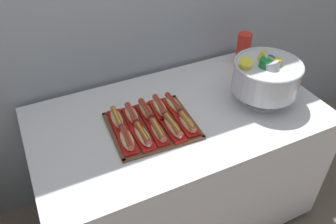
{
  "coord_description": "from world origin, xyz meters",
  "views": [
    {
      "loc": [
        -0.64,
        -1.2,
        1.89
      ],
      "look_at": [
        -0.07,
        -0.03,
        0.85
      ],
      "focal_mm": 36.76,
      "sensor_mm": 36.0,
      "label": 1
    }
  ],
  "objects_px": {
    "hot_dog_3": "(173,127)",
    "hot_dog_6": "(132,115)",
    "serving_tray": "(152,126)",
    "hot_dog_5": "(117,119)",
    "hot_dog_1": "(143,136)",
    "cup_stack": "(243,49)",
    "punch_bowl": "(266,76)",
    "hot_dog_4": "(187,124)",
    "hot_dog_8": "(160,107)",
    "hot_dog_7": "(146,111)",
    "hot_dog_0": "(127,140)",
    "hot_dog_9": "(173,104)",
    "hot_dog_2": "(158,132)",
    "buffet_table": "(178,164)"
  },
  "relations": [
    {
      "from": "hot_dog_2",
      "to": "hot_dog_6",
      "type": "height_order",
      "value": "hot_dog_6"
    },
    {
      "from": "hot_dog_3",
      "to": "hot_dog_5",
      "type": "bearing_deg",
      "value": 140.79
    },
    {
      "from": "hot_dog_8",
      "to": "punch_bowl",
      "type": "relative_size",
      "value": 0.52
    },
    {
      "from": "hot_dog_3",
      "to": "hot_dog_7",
      "type": "xyz_separation_m",
      "value": [
        -0.07,
        0.17,
        -0.0
      ]
    },
    {
      "from": "hot_dog_2",
      "to": "hot_dog_0",
      "type": "bearing_deg",
      "value": 177.04
    },
    {
      "from": "buffet_table",
      "to": "cup_stack",
      "type": "bearing_deg",
      "value": 25.87
    },
    {
      "from": "hot_dog_4",
      "to": "punch_bowl",
      "type": "height_order",
      "value": "punch_bowl"
    },
    {
      "from": "hot_dog_4",
      "to": "hot_dog_8",
      "type": "relative_size",
      "value": 0.87
    },
    {
      "from": "hot_dog_0",
      "to": "hot_dog_9",
      "type": "xyz_separation_m",
      "value": [
        0.31,
        0.15,
        -0.0
      ]
    },
    {
      "from": "hot_dog_3",
      "to": "hot_dog_6",
      "type": "bearing_deg",
      "value": 129.32
    },
    {
      "from": "serving_tray",
      "to": "hot_dog_5",
      "type": "distance_m",
      "value": 0.17
    },
    {
      "from": "hot_dog_4",
      "to": "hot_dog_0",
      "type": "bearing_deg",
      "value": 177.04
    },
    {
      "from": "hot_dog_7",
      "to": "hot_dog_2",
      "type": "bearing_deg",
      "value": -92.96
    },
    {
      "from": "hot_dog_0",
      "to": "hot_dog_3",
      "type": "xyz_separation_m",
      "value": [
        0.22,
        -0.01,
        0.0
      ]
    },
    {
      "from": "hot_dog_2",
      "to": "hot_dog_5",
      "type": "bearing_deg",
      "value": 129.32
    },
    {
      "from": "hot_dog_3",
      "to": "hot_dog_5",
      "type": "xyz_separation_m",
      "value": [
        -0.22,
        0.18,
        -0.01
      ]
    },
    {
      "from": "hot_dog_9",
      "to": "cup_stack",
      "type": "relative_size",
      "value": 0.85
    },
    {
      "from": "buffet_table",
      "to": "hot_dog_3",
      "type": "height_order",
      "value": "hot_dog_3"
    },
    {
      "from": "hot_dog_1",
      "to": "punch_bowl",
      "type": "distance_m",
      "value": 0.7
    },
    {
      "from": "hot_dog_0",
      "to": "hot_dog_5",
      "type": "height_order",
      "value": "hot_dog_0"
    },
    {
      "from": "hot_dog_1",
      "to": "hot_dog_9",
      "type": "xyz_separation_m",
      "value": [
        0.23,
        0.15,
        -0.0
      ]
    },
    {
      "from": "buffet_table",
      "to": "hot_dog_2",
      "type": "relative_size",
      "value": 9.22
    },
    {
      "from": "hot_dog_6",
      "to": "punch_bowl",
      "type": "distance_m",
      "value": 0.7
    },
    {
      "from": "hot_dog_9",
      "to": "hot_dog_6",
      "type": "bearing_deg",
      "value": 177.04
    },
    {
      "from": "punch_bowl",
      "to": "hot_dog_4",
      "type": "bearing_deg",
      "value": -176.66
    },
    {
      "from": "hot_dog_6",
      "to": "hot_dog_8",
      "type": "height_order",
      "value": "hot_dog_8"
    },
    {
      "from": "hot_dog_2",
      "to": "hot_dog_1",
      "type": "bearing_deg",
      "value": 177.04
    },
    {
      "from": "hot_dog_1",
      "to": "cup_stack",
      "type": "distance_m",
      "value": 0.92
    },
    {
      "from": "hot_dog_3",
      "to": "hot_dog_8",
      "type": "xyz_separation_m",
      "value": [
        0.01,
        0.16,
        -0.0
      ]
    },
    {
      "from": "hot_dog_2",
      "to": "hot_dog_5",
      "type": "relative_size",
      "value": 0.91
    },
    {
      "from": "serving_tray",
      "to": "hot_dog_8",
      "type": "distance_m",
      "value": 0.12
    },
    {
      "from": "serving_tray",
      "to": "hot_dog_7",
      "type": "relative_size",
      "value": 2.54
    },
    {
      "from": "hot_dog_9",
      "to": "cup_stack",
      "type": "bearing_deg",
      "value": 21.85
    },
    {
      "from": "hot_dog_4",
      "to": "cup_stack",
      "type": "relative_size",
      "value": 0.79
    },
    {
      "from": "hot_dog_1",
      "to": "hot_dog_5",
      "type": "distance_m",
      "value": 0.18
    },
    {
      "from": "hot_dog_3",
      "to": "hot_dog_8",
      "type": "distance_m",
      "value": 0.17
    },
    {
      "from": "hot_dog_1",
      "to": "hot_dog_6",
      "type": "bearing_deg",
      "value": 87.04
    },
    {
      "from": "hot_dog_3",
      "to": "hot_dog_9",
      "type": "xyz_separation_m",
      "value": [
        0.08,
        0.16,
        -0.0
      ]
    },
    {
      "from": "hot_dog_2",
      "to": "hot_dog_7",
      "type": "xyz_separation_m",
      "value": [
        0.01,
        0.16,
        0.0
      ]
    },
    {
      "from": "punch_bowl",
      "to": "cup_stack",
      "type": "xyz_separation_m",
      "value": [
        0.14,
        0.38,
        -0.06
      ]
    },
    {
      "from": "hot_dog_4",
      "to": "hot_dog_6",
      "type": "height_order",
      "value": "hot_dog_6"
    },
    {
      "from": "hot_dog_1",
      "to": "hot_dog_3",
      "type": "distance_m",
      "value": 0.15
    },
    {
      "from": "serving_tray",
      "to": "hot_dog_5",
      "type": "height_order",
      "value": "hot_dog_5"
    },
    {
      "from": "serving_tray",
      "to": "hot_dog_7",
      "type": "height_order",
      "value": "hot_dog_7"
    },
    {
      "from": "hot_dog_0",
      "to": "hot_dog_2",
      "type": "xyz_separation_m",
      "value": [
        0.15,
        -0.01,
        -0.0
      ]
    },
    {
      "from": "buffet_table",
      "to": "hot_dog_2",
      "type": "height_order",
      "value": "hot_dog_2"
    },
    {
      "from": "serving_tray",
      "to": "hot_dog_5",
      "type": "relative_size",
      "value": 2.39
    },
    {
      "from": "hot_dog_5",
      "to": "hot_dog_4",
      "type": "bearing_deg",
      "value": -31.77
    },
    {
      "from": "hot_dog_8",
      "to": "punch_bowl",
      "type": "xyz_separation_m",
      "value": [
        0.53,
        -0.14,
        0.12
      ]
    },
    {
      "from": "hot_dog_3",
      "to": "hot_dog_9",
      "type": "distance_m",
      "value": 0.18
    }
  ]
}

